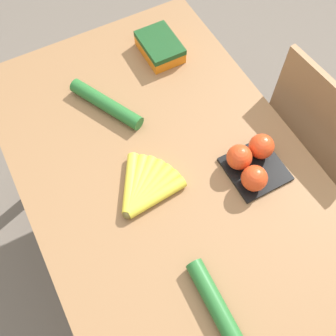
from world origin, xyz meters
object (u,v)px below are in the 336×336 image
at_px(chair, 315,150).
at_px(cucumber_far, 106,104).
at_px(banana_bunch, 144,189).
at_px(tomato_pack, 252,162).
at_px(carrot_bag, 160,46).
at_px(cucumber_near, 220,312).

relative_size(chair, cucumber_far, 3.57).
distance_m(banana_bunch, cucumber_far, 0.33).
bearing_deg(chair, banana_bunch, 82.94).
height_order(tomato_pack, carrot_bag, tomato_pack).
distance_m(cucumber_near, cucumber_far, 0.72).
bearing_deg(carrot_bag, cucumber_far, -63.29).
bearing_deg(cucumber_near, tomato_pack, 135.85).
bearing_deg(banana_bunch, carrot_bag, 147.69).
distance_m(tomato_pack, carrot_bag, 0.55).
height_order(banana_bunch, tomato_pack, tomato_pack).
xyz_separation_m(tomato_pack, carrot_bag, (-0.54, -0.02, -0.01)).
xyz_separation_m(banana_bunch, cucumber_far, (-0.33, 0.03, 0.01)).
xyz_separation_m(cucumber_near, cucumber_far, (-0.72, 0.01, 0.00)).
height_order(tomato_pack, cucumber_near, tomato_pack).
bearing_deg(carrot_bag, cucumber_near, -18.04).
bearing_deg(cucumber_far, carrot_bag, 116.71).
distance_m(banana_bunch, carrot_bag, 0.55).
xyz_separation_m(banana_bunch, cucumber_near, (0.39, 0.01, 0.01)).
distance_m(banana_bunch, cucumber_near, 0.39).
distance_m(tomato_pack, cucumber_near, 0.43).
xyz_separation_m(tomato_pack, cucumber_near, (0.31, -0.30, -0.02)).
bearing_deg(chair, tomato_pack, 92.49).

